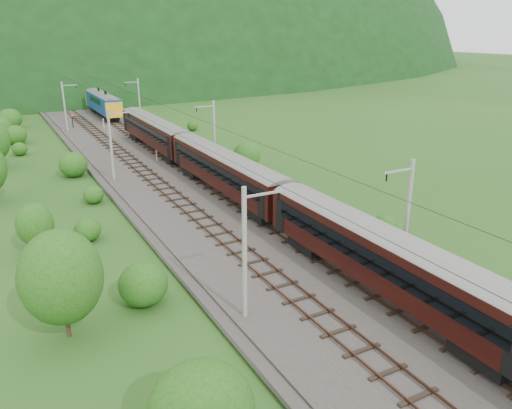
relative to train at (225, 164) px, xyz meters
name	(u,v)px	position (x,y,z in m)	size (l,w,h in m)	color
ground	(330,295)	(-2.40, -20.98, -3.56)	(600.00, 600.00, 0.00)	#234D18
railbed	(256,239)	(-2.40, -10.98, -3.41)	(14.00, 220.00, 0.30)	#38332D
track_left	(230,242)	(-4.80, -10.98, -3.19)	(2.40, 220.00, 0.27)	#533223
track_right	(282,231)	(0.00, -10.98, -3.19)	(2.40, 220.00, 0.27)	#533223
catenary_left	(111,143)	(-8.52, 11.02, 0.94)	(2.54, 192.28, 8.00)	gray
catenary_right	(214,132)	(3.72, 11.02, 0.94)	(2.54, 192.28, 8.00)	gray
overhead_wires	(256,156)	(-2.40, -10.98, 3.54)	(4.83, 198.00, 0.03)	black
mountain_main	(16,63)	(-2.40, 239.02, -3.56)	(504.00, 360.00, 244.00)	black
train	(225,164)	(0.00, 0.00, 0.00)	(3.01, 120.99, 5.24)	black
hazard_post_near	(104,124)	(-2.81, 42.41, -2.40)	(0.18, 0.18, 1.71)	red
hazard_post_far	(157,156)	(-1.75, 16.88, -2.55)	(0.15, 0.15, 1.42)	red
signal	(72,120)	(-7.25, 45.68, -1.97)	(0.24, 0.24, 2.20)	black
vegetation_left	(55,245)	(-17.53, -11.06, -0.69)	(12.85, 144.97, 7.00)	#175015
vegetation_right	(393,221)	(7.89, -15.56, -2.15)	(5.78, 96.46, 3.19)	#175015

